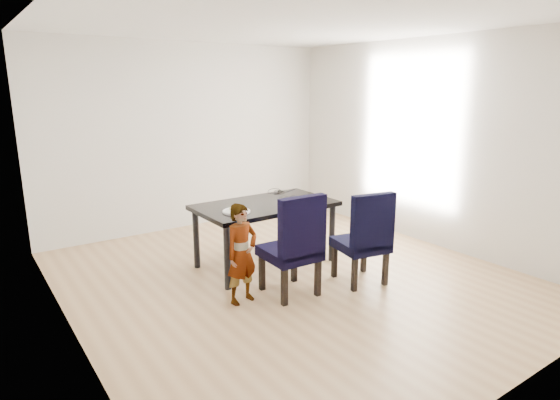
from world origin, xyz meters
TOP-DOWN VIEW (x-y plane):
  - floor at (0.00, 0.00)m, footprint 4.50×5.00m
  - ceiling at (0.00, 0.00)m, footprint 4.50×5.00m
  - wall_back at (0.00, 2.50)m, footprint 4.50×0.01m
  - wall_front at (0.00, -2.50)m, footprint 4.50×0.01m
  - wall_left at (-2.25, 0.00)m, footprint 0.01×5.00m
  - wall_right at (2.25, 0.00)m, footprint 0.01×5.00m
  - dining_table at (0.00, 0.50)m, footprint 1.60×0.90m
  - chair_left at (-0.24, -0.31)m, footprint 0.53×0.55m
  - chair_right at (0.56, -0.51)m, footprint 0.58×0.60m
  - child at (-0.74, -0.20)m, footprint 0.40×0.30m
  - plate at (-0.47, 0.35)m, footprint 0.40×0.40m
  - sandwich at (-0.48, 0.36)m, footprint 0.16×0.11m
  - laptop at (0.33, 0.52)m, footprint 0.34×0.27m
  - cable_tangle at (0.45, 0.85)m, footprint 0.19×0.19m

SIDE VIEW (x-z plane):
  - floor at x=0.00m, z-range -0.01..0.00m
  - dining_table at x=0.00m, z-range 0.00..0.75m
  - child at x=-0.74m, z-range 0.00..1.00m
  - chair_right at x=0.56m, z-range 0.00..1.02m
  - chair_left at x=-0.24m, z-range 0.00..1.06m
  - cable_tangle at x=0.45m, z-range 0.75..0.76m
  - plate at x=-0.47m, z-range 0.75..0.77m
  - laptop at x=0.33m, z-range 0.75..0.77m
  - sandwich at x=-0.48m, z-range 0.77..0.83m
  - wall_back at x=0.00m, z-range 0.00..2.70m
  - wall_front at x=0.00m, z-range 0.00..2.70m
  - wall_left at x=-2.25m, z-range 0.00..2.70m
  - wall_right at x=2.25m, z-range 0.00..2.70m
  - ceiling at x=0.00m, z-range 2.70..2.71m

